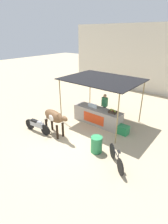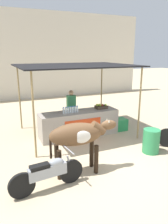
{
  "view_description": "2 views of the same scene",
  "coord_description": "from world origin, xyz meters",
  "px_view_note": "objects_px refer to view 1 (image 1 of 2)",
  "views": [
    {
      "loc": [
        5.23,
        -5.53,
        5.0
      ],
      "look_at": [
        -0.0,
        0.93,
        1.2
      ],
      "focal_mm": 28.0,
      "sensor_mm": 36.0,
      "label": 1
    },
    {
      "loc": [
        -3.01,
        -5.08,
        3.11
      ],
      "look_at": [
        -0.19,
        1.29,
        1.19
      ],
      "focal_mm": 35.0,
      "sensor_mm": 36.0,
      "label": 2
    }
  ],
  "objects_px": {
    "vendor_behind_counter": "(104,107)",
    "water_barrel": "(96,144)",
    "cow": "(54,117)",
    "stall_counter": "(97,116)",
    "fruit_crate": "(113,112)",
    "motorcycle_parked": "(37,125)",
    "bicycle_leaning": "(116,158)",
    "cooler_box": "(123,130)"
  },
  "relations": [
    {
      "from": "cow",
      "to": "stall_counter",
      "type": "bearing_deg",
      "value": 67.33
    },
    {
      "from": "fruit_crate",
      "to": "water_barrel",
      "type": "distance_m",
      "value": 2.48
    },
    {
      "from": "stall_counter",
      "to": "cow",
      "type": "relative_size",
      "value": 1.63
    },
    {
      "from": "cow",
      "to": "vendor_behind_counter",
      "type": "bearing_deg",
      "value": 72.57
    },
    {
      "from": "stall_counter",
      "to": "water_barrel",
      "type": "xyz_separation_m",
      "value": [
        1.54,
        -2.27,
        -0.09
      ]
    },
    {
      "from": "water_barrel",
      "to": "vendor_behind_counter",
      "type": "bearing_deg",
      "value": 117.2
    },
    {
      "from": "motorcycle_parked",
      "to": "stall_counter",
      "type": "bearing_deg",
      "value": 55.75
    },
    {
      "from": "fruit_crate",
      "to": "water_barrel",
      "type": "xyz_separation_m",
      "value": [
        0.57,
        -2.33,
        -0.65
      ]
    },
    {
      "from": "motorcycle_parked",
      "to": "bicycle_leaning",
      "type": "distance_m",
      "value": 4.65
    },
    {
      "from": "fruit_crate",
      "to": "motorcycle_parked",
      "type": "relative_size",
      "value": 0.24
    },
    {
      "from": "fruit_crate",
      "to": "cooler_box",
      "type": "distance_m",
      "value": 1.12
    },
    {
      "from": "motorcycle_parked",
      "to": "bicycle_leaning",
      "type": "bearing_deg",
      "value": 4.46
    },
    {
      "from": "cooler_box",
      "to": "motorcycle_parked",
      "type": "distance_m",
      "value": 4.63
    },
    {
      "from": "stall_counter",
      "to": "cooler_box",
      "type": "distance_m",
      "value": 1.77
    },
    {
      "from": "vendor_behind_counter",
      "to": "motorcycle_parked",
      "type": "bearing_deg",
      "value": -118.13
    },
    {
      "from": "stall_counter",
      "to": "motorcycle_parked",
      "type": "height_order",
      "value": "stall_counter"
    },
    {
      "from": "water_barrel",
      "to": "cow",
      "type": "relative_size",
      "value": 0.42
    },
    {
      "from": "fruit_crate",
      "to": "motorcycle_parked",
      "type": "distance_m",
      "value": 4.18
    },
    {
      "from": "water_barrel",
      "to": "motorcycle_parked",
      "type": "distance_m",
      "value": 3.54
    },
    {
      "from": "vendor_behind_counter",
      "to": "cow",
      "type": "xyz_separation_m",
      "value": [
        -1.0,
        -3.19,
        0.18
      ]
    },
    {
      "from": "fruit_crate",
      "to": "vendor_behind_counter",
      "type": "bearing_deg",
      "value": 144.68
    },
    {
      "from": "stall_counter",
      "to": "motorcycle_parked",
      "type": "bearing_deg",
      "value": -124.25
    },
    {
      "from": "cow",
      "to": "bicycle_leaning",
      "type": "distance_m",
      "value": 3.77
    },
    {
      "from": "stall_counter",
      "to": "bicycle_leaning",
      "type": "relative_size",
      "value": 2.38
    },
    {
      "from": "water_barrel",
      "to": "fruit_crate",
      "type": "bearing_deg",
      "value": 103.75
    },
    {
      "from": "cow",
      "to": "bicycle_leaning",
      "type": "xyz_separation_m",
      "value": [
        3.7,
        -0.07,
        -0.69
      ]
    },
    {
      "from": "vendor_behind_counter",
      "to": "water_barrel",
      "type": "bearing_deg",
      "value": -62.8
    },
    {
      "from": "cow",
      "to": "bicycle_leaning",
      "type": "relative_size",
      "value": 1.46
    },
    {
      "from": "cow",
      "to": "bicycle_leaning",
      "type": "bearing_deg",
      "value": -1.04
    },
    {
      "from": "bicycle_leaning",
      "to": "fruit_crate",
      "type": "bearing_deg",
      "value": 123.79
    },
    {
      "from": "bicycle_leaning",
      "to": "cow",
      "type": "bearing_deg",
      "value": 178.96
    },
    {
      "from": "vendor_behind_counter",
      "to": "cow",
      "type": "height_order",
      "value": "vendor_behind_counter"
    },
    {
      "from": "cooler_box",
      "to": "water_barrel",
      "type": "relative_size",
      "value": 0.78
    },
    {
      "from": "stall_counter",
      "to": "bicycle_leaning",
      "type": "distance_m",
      "value": 3.67
    },
    {
      "from": "vendor_behind_counter",
      "to": "fruit_crate",
      "type": "bearing_deg",
      "value": -35.32
    },
    {
      "from": "fruit_crate",
      "to": "bicycle_leaning",
      "type": "bearing_deg",
      "value": -56.21
    },
    {
      "from": "water_barrel",
      "to": "bicycle_leaning",
      "type": "height_order",
      "value": "bicycle_leaning"
    },
    {
      "from": "fruit_crate",
      "to": "water_barrel",
      "type": "height_order",
      "value": "fruit_crate"
    },
    {
      "from": "cooler_box",
      "to": "water_barrel",
      "type": "bearing_deg",
      "value": -95.52
    },
    {
      "from": "vendor_behind_counter",
      "to": "water_barrel",
      "type": "xyz_separation_m",
      "value": [
        1.55,
        -3.02,
        -0.46
      ]
    },
    {
      "from": "stall_counter",
      "to": "vendor_behind_counter",
      "type": "relative_size",
      "value": 1.82
    },
    {
      "from": "stall_counter",
      "to": "water_barrel",
      "type": "distance_m",
      "value": 2.74
    }
  ]
}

